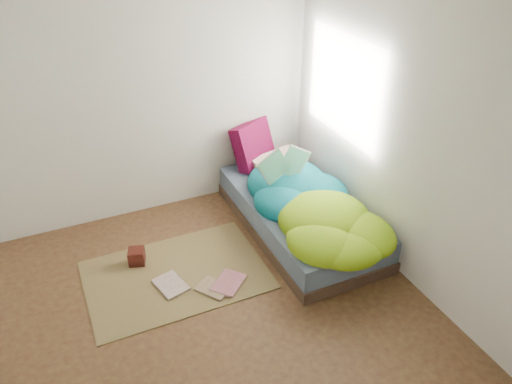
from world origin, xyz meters
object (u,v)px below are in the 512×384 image
floor_book_a (159,290)px  open_book (285,156)px  wooden_box (137,256)px  pillow_magenta (253,144)px  floor_book_b (217,280)px  bed (299,215)px

floor_book_a → open_book: bearing=3.5°
open_book → wooden_box: bearing=177.4°
pillow_magenta → floor_book_a: 1.99m
pillow_magenta → floor_book_b: pillow_magenta is taller
bed → pillow_magenta: bearing=97.0°
floor_book_a → floor_book_b: floor_book_b is taller
wooden_box → floor_book_b: 0.81m
open_book → wooden_box: size_ratio=3.19×
pillow_magenta → floor_book_a: (-1.45, -1.23, -0.57)m
pillow_magenta → floor_book_b: 1.71m
pillow_magenta → open_book: size_ratio=1.07×
floor_book_b → wooden_box: bearing=-175.5°
bed → open_book: 0.68m
wooden_box → floor_book_a: size_ratio=0.47×
pillow_magenta → open_book: (-0.01, -0.78, 0.23)m
pillow_magenta → floor_book_a: pillow_magenta is taller
floor_book_a → bed: bearing=-2.2°
bed → open_book: open_book is taller
pillow_magenta → floor_book_a: size_ratio=1.60×
floor_book_a → floor_book_b: 0.51m
bed → pillow_magenta: 1.00m
pillow_magenta → open_book: open_book is taller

